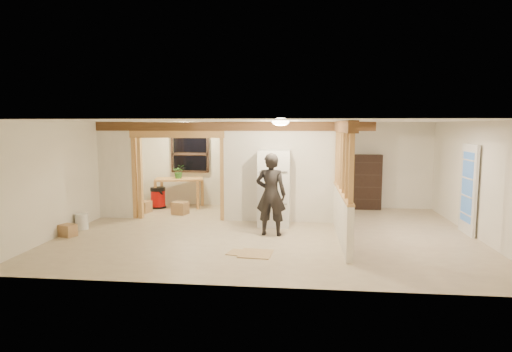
# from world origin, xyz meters

# --- Properties ---
(floor) EXTENTS (9.00, 6.50, 0.01)m
(floor) POSITION_xyz_m (0.00, 0.00, -0.01)
(floor) COLOR beige
(floor) RESTS_ON ground
(ceiling) EXTENTS (9.00, 6.50, 0.01)m
(ceiling) POSITION_xyz_m (0.00, 0.00, 2.50)
(ceiling) COLOR white
(wall_back) EXTENTS (9.00, 0.01, 2.50)m
(wall_back) POSITION_xyz_m (0.00, 3.25, 1.25)
(wall_back) COLOR white
(wall_back) RESTS_ON floor
(wall_front) EXTENTS (9.00, 0.01, 2.50)m
(wall_front) POSITION_xyz_m (0.00, -3.25, 1.25)
(wall_front) COLOR white
(wall_front) RESTS_ON floor
(wall_left) EXTENTS (0.01, 6.50, 2.50)m
(wall_left) POSITION_xyz_m (-4.50, 0.00, 1.25)
(wall_left) COLOR white
(wall_left) RESTS_ON floor
(wall_right) EXTENTS (0.01, 6.50, 2.50)m
(wall_right) POSITION_xyz_m (4.50, 0.00, 1.25)
(wall_right) COLOR white
(wall_right) RESTS_ON floor
(partition_left_stub) EXTENTS (0.90, 0.12, 2.50)m
(partition_left_stub) POSITION_xyz_m (-4.05, 1.20, 1.25)
(partition_left_stub) COLOR white
(partition_left_stub) RESTS_ON floor
(partition_center) EXTENTS (2.80, 0.12, 2.50)m
(partition_center) POSITION_xyz_m (0.20, 1.20, 1.25)
(partition_center) COLOR white
(partition_center) RESTS_ON floor
(doorway_frame) EXTENTS (2.46, 0.14, 2.20)m
(doorway_frame) POSITION_xyz_m (-2.40, 1.20, 1.10)
(doorway_frame) COLOR tan
(doorway_frame) RESTS_ON floor
(header_beam_back) EXTENTS (7.00, 0.18, 0.22)m
(header_beam_back) POSITION_xyz_m (-1.00, 1.20, 2.38)
(header_beam_back) COLOR brown
(header_beam_back) RESTS_ON ceiling
(header_beam_right) EXTENTS (0.18, 3.30, 0.22)m
(header_beam_right) POSITION_xyz_m (1.60, -0.40, 2.38)
(header_beam_right) COLOR brown
(header_beam_right) RESTS_ON ceiling
(pony_wall) EXTENTS (0.12, 3.20, 1.00)m
(pony_wall) POSITION_xyz_m (1.60, -0.40, 0.50)
(pony_wall) COLOR white
(pony_wall) RESTS_ON floor
(stud_partition) EXTENTS (0.14, 3.20, 1.32)m
(stud_partition) POSITION_xyz_m (1.60, -0.40, 1.66)
(stud_partition) COLOR tan
(stud_partition) RESTS_ON pony_wall
(window_back) EXTENTS (1.12, 0.10, 1.10)m
(window_back) POSITION_xyz_m (-2.60, 3.17, 1.55)
(window_back) COLOR black
(window_back) RESTS_ON wall_back
(french_door) EXTENTS (0.12, 0.86, 2.00)m
(french_door) POSITION_xyz_m (4.42, 0.40, 1.00)
(french_door) COLOR white
(french_door) RESTS_ON floor
(ceiling_dome_main) EXTENTS (0.36, 0.36, 0.16)m
(ceiling_dome_main) POSITION_xyz_m (0.30, -0.50, 2.48)
(ceiling_dome_main) COLOR #FFEABF
(ceiling_dome_main) RESTS_ON ceiling
(ceiling_dome_util) EXTENTS (0.32, 0.32, 0.14)m
(ceiling_dome_util) POSITION_xyz_m (-2.50, 2.30, 2.48)
(ceiling_dome_util) COLOR #FFEABF
(ceiling_dome_util) RESTS_ON ceiling
(hanging_bulb) EXTENTS (0.07, 0.07, 0.07)m
(hanging_bulb) POSITION_xyz_m (-2.00, 1.60, 2.18)
(hanging_bulb) COLOR #FFD88C
(hanging_bulb) RESTS_ON ceiling
(refrigerator) EXTENTS (0.75, 0.73, 1.82)m
(refrigerator) POSITION_xyz_m (0.10, 0.78, 0.91)
(refrigerator) COLOR white
(refrigerator) RESTS_ON floor
(woman) EXTENTS (0.70, 0.50, 1.82)m
(woman) POSITION_xyz_m (0.09, -0.18, 0.91)
(woman) COLOR black
(woman) RESTS_ON floor
(work_table) EXTENTS (1.48, 0.95, 0.86)m
(work_table) POSITION_xyz_m (-2.84, 2.78, 0.43)
(work_table) COLOR tan
(work_table) RESTS_ON floor
(potted_plant) EXTENTS (0.45, 0.42, 0.40)m
(potted_plant) POSITION_xyz_m (-2.82, 2.73, 1.06)
(potted_plant) COLOR #256925
(potted_plant) RESTS_ON work_table
(shop_vac) EXTENTS (0.48, 0.48, 0.62)m
(shop_vac) POSITION_xyz_m (-3.42, 2.58, 0.31)
(shop_vac) COLOR #AE0B07
(shop_vac) RESTS_ON floor
(bookshelf) EXTENTS (0.79, 0.26, 1.58)m
(bookshelf) POSITION_xyz_m (2.63, 3.05, 0.79)
(bookshelf) COLOR black
(bookshelf) RESTS_ON floor
(bucket) EXTENTS (0.32, 0.32, 0.36)m
(bucket) POSITION_xyz_m (-4.33, -0.12, 0.18)
(bucket) COLOR white
(bucket) RESTS_ON floor
(box_util_a) EXTENTS (0.47, 0.43, 0.33)m
(box_util_a) POSITION_xyz_m (-2.54, 1.80, 0.17)
(box_util_a) COLOR #A87E51
(box_util_a) RESTS_ON floor
(box_util_b) EXTENTS (0.41, 0.41, 0.31)m
(box_util_b) POSITION_xyz_m (-3.60, 1.92, 0.16)
(box_util_b) COLOR #A87E51
(box_util_b) RESTS_ON floor
(box_front) EXTENTS (0.39, 0.35, 0.26)m
(box_front) POSITION_xyz_m (-4.31, -0.77, 0.13)
(box_front) COLOR #A87E51
(box_front) RESTS_ON floor
(floor_panel_near) EXTENTS (0.64, 0.64, 0.02)m
(floor_panel_near) POSITION_xyz_m (-0.09, -1.63, 0.01)
(floor_panel_near) COLOR tan
(floor_panel_near) RESTS_ON floor
(floor_panel_far) EXTENTS (0.58, 0.51, 0.02)m
(floor_panel_far) POSITION_xyz_m (-0.37, -1.60, 0.01)
(floor_panel_far) COLOR tan
(floor_panel_far) RESTS_ON floor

